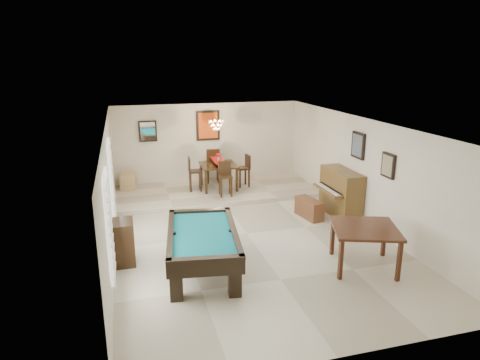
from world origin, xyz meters
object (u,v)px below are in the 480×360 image
piano_bench (309,208)px  apothecary_chest (124,242)px  square_table (364,247)px  corner_bench (128,181)px  dining_chair_east (243,171)px  dining_chair_west (195,174)px  dining_chair_north (213,165)px  pool_table (203,252)px  dining_table (219,174)px  flower_vase (218,157)px  upright_piano (336,193)px  dining_chair_south (225,179)px  chandelier (216,122)px

piano_bench → apothecary_chest: bearing=-163.6°
square_table → corner_bench: bearing=124.9°
dining_chair_east → square_table: bearing=3.7°
dining_chair_east → piano_bench: bearing=14.5°
square_table → corner_bench: size_ratio=2.28×
apothecary_chest → dining_chair_west: bearing=62.5°
square_table → piano_bench: (0.11, 2.79, -0.17)m
piano_bench → dining_chair_north: size_ratio=0.79×
pool_table → dining_chair_west: dining_chair_west is taller
dining_table → dining_chair_west: dining_chair_west is taller
flower_vase → dining_chair_west: flower_vase is taller
square_table → upright_piano: bearing=73.3°
piano_bench → dining_chair_west: (-2.50, 2.74, 0.39)m
pool_table → dining_table: 5.08m
piano_bench → dining_chair_south: dining_chair_south is taller
upright_piano → dining_chair_north: dining_chair_north is taller
flower_vase → corner_bench: (-2.68, 0.69, -0.75)m
dining_chair_south → dining_chair_west: 1.07m
apothecary_chest → dining_chair_south: (2.89, 3.35, 0.17)m
square_table → dining_chair_east: 5.64m
pool_table → corner_bench: size_ratio=4.51×
pool_table → upright_piano: (3.90, 2.09, 0.21)m
corner_bench → chandelier: bearing=-18.0°
dining_chair_south → dining_chair_north: (-0.06, 1.49, 0.06)m
square_table → pool_table: bearing=167.8°
dining_chair_west → corner_bench: bearing=74.5°
chandelier → flower_vase: bearing=61.7°
upright_piano → dining_chair_south: 3.19m
dining_chair_north → dining_chair_west: dining_chair_north is taller
upright_piano → dining_chair_west: size_ratio=1.42×
chandelier → square_table: bearing=-72.1°
dining_chair_west → corner_bench: 2.10m
flower_vase → chandelier: chandelier is taller
corner_bench → dining_chair_west: bearing=-19.9°
apothecary_chest → dining_chair_east: size_ratio=0.90×
upright_piano → flower_vase: bearing=131.8°
apothecary_chest → chandelier: bearing=55.0°
apothecary_chest → corner_bench: 4.81m
square_table → upright_piano: upright_piano is taller
square_table → dining_table: bearing=106.7°
apothecary_chest → chandelier: size_ratio=1.49×
dining_chair_south → square_table: bearing=-66.5°
pool_table → dining_chair_west: (0.68, 4.87, 0.23)m
upright_piano → dining_chair_south: bearing=140.5°
pool_table → chandelier: (1.33, 4.73, 1.80)m
corner_bench → dining_chair_south: bearing=-28.3°
upright_piano → apothecary_chest: 5.52m
dining_chair_north → chandelier: 1.76m
dining_chair_north → dining_table: bearing=98.9°
dining_table → dining_chair_south: size_ratio=1.07×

